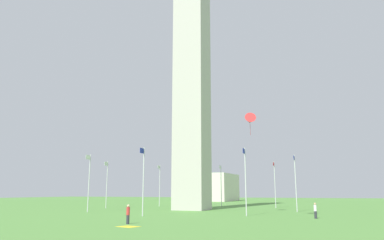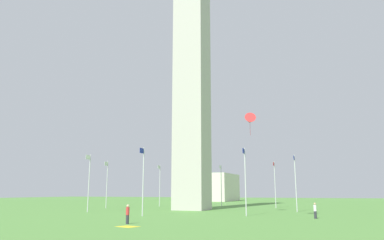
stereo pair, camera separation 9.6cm
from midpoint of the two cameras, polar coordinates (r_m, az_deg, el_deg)
name	(u,v)px [view 2 (the right image)]	position (r m, az deg, el deg)	size (l,w,h in m)	color
ground_plane	(192,210)	(61.62, 0.05, -13.83)	(260.00, 260.00, 0.00)	#548C3D
obelisk_monument	(192,72)	(64.92, 0.04, 7.46)	(5.19, 5.19, 47.18)	#B7B2A8
flagpole_n	(143,178)	(46.42, -7.57, -8.95)	(1.12, 0.14, 8.41)	silver
flagpole_ne	(245,178)	(46.75, 8.34, -8.94)	(1.12, 0.14, 8.41)	silver
flagpole_e	(295,180)	(57.59, 15.85, -9.03)	(1.12, 0.14, 8.41)	silver
flagpole_se	(275,182)	(69.88, 12.81, -9.46)	(1.12, 0.14, 8.41)	silver
flagpole_s	(221,184)	(77.26, 4.59, -9.83)	(1.12, 0.14, 8.41)	silver
flagpole_sw	(160,183)	(77.06, -5.02, -9.82)	(1.12, 0.14, 8.41)	silver
flagpole_w	(107,182)	(69.34, -13.08, -9.44)	(1.12, 0.14, 8.41)	silver
flagpole_nw	(89,180)	(56.93, -15.72, -9.01)	(1.12, 0.14, 8.41)	silver
person_red_shirt	(128,214)	(35.70, -9.92, -14.25)	(0.32, 0.32, 1.76)	#2D2D38
person_white_shirt	(315,211)	(44.21, 18.68, -13.22)	(0.32, 0.32, 1.73)	#2D2D38
kite_red_delta	(250,120)	(52.58, 9.04, 0.00)	(2.32, 2.11, 3.20)	red
distant_building	(208,187)	(121.04, 2.54, -10.45)	(18.16, 16.43, 8.56)	beige
picnic_blanket_near_first_person	(128,227)	(33.01, -9.88, -16.03)	(1.80, 1.40, 0.01)	yellow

